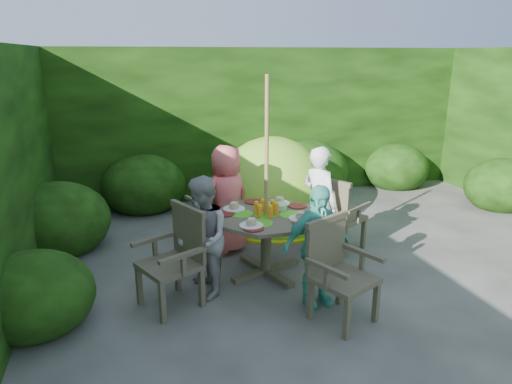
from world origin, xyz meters
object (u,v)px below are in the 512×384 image
object	(u,v)px
parasol_pole	(267,180)
garden_chair_front	(338,269)
child_front	(316,246)
child_left	(203,238)
garden_chair_back	(215,208)
child_right	(319,203)
patio_table	(266,224)
child_back	(227,199)
garden_chair_right	(337,213)
garden_chair_left	(176,256)
dome_tent	(272,217)

from	to	relation	value
parasol_pole	garden_chair_front	distance (m)	1.25
child_front	child_left	bearing A→B (deg)	147.28
parasol_pole	child_left	distance (m)	0.93
garden_chair_back	child_right	distance (m)	1.38
patio_table	child_right	distance (m)	0.80
patio_table	child_left	xyz separation A→B (m)	(-0.76, -0.27, 0.03)
patio_table	child_back	size ratio (longest dim) A/B	1.16
child_back	garden_chair_right	bearing A→B (deg)	136.89
garden_chair_back	child_right	xyz separation A→B (m)	(1.12, -0.77, 0.20)
child_back	child_front	distance (m)	1.60
patio_table	garden_chair_back	world-z (taller)	garden_chair_back
garden_chair_front	child_right	distance (m)	1.38
parasol_pole	garden_chair_right	size ratio (longest dim) A/B	2.37
garden_chair_right	garden_chair_back	bearing A→B (deg)	34.78
garden_chair_back	garden_chair_right	bearing A→B (deg)	135.27
patio_table	child_back	distance (m)	0.80
garden_chair_left	child_left	size ratio (longest dim) A/B	0.76
garden_chair_back	child_front	world-z (taller)	child_front
parasol_pole	child_back	world-z (taller)	parasol_pole
child_right	garden_chair_left	bearing A→B (deg)	87.40
parasol_pole	child_right	bearing A→B (deg)	19.70
child_back	child_front	xyz separation A→B (m)	(0.54, -1.51, -0.06)
child_right	child_left	world-z (taller)	child_right
child_back	child_left	bearing A→B (deg)	38.42
garden_chair_left	child_back	distance (m)	1.36
garden_chair_right	garden_chair_front	xyz separation A→B (m)	(-0.68, -1.39, -0.00)
parasol_pole	garden_chair_back	world-z (taller)	parasol_pole
patio_table	parasol_pole	world-z (taller)	parasol_pole
garden_chair_back	dome_tent	distance (m)	1.35
garden_chair_back	child_right	world-z (taller)	child_right
dome_tent	garden_chair_front	bearing A→B (deg)	-96.40
garden_chair_left	garden_chair_back	size ratio (longest dim) A/B	1.05
garden_chair_back	child_back	world-z (taller)	child_back
child_left	child_front	size ratio (longest dim) A/B	1.02
parasol_pole	child_back	size ratio (longest dim) A/B	1.63
child_front	patio_table	bearing A→B (deg)	101.98
parasol_pole	dome_tent	distance (m)	2.18
patio_table	garden_chair_right	xyz separation A→B (m)	(1.04, 0.35, -0.10)
garden_chair_right	child_front	bearing A→B (deg)	115.72
child_front	dome_tent	distance (m)	2.62
patio_table	garden_chair_front	size ratio (longest dim) A/B	1.69
child_front	dome_tent	world-z (taller)	dome_tent
garden_chair_left	garden_chair_front	world-z (taller)	garden_chair_left
parasol_pole	child_right	size ratio (longest dim) A/B	1.60
garden_chair_right	child_front	world-z (taller)	child_front
parasol_pole	garden_chair_front	xyz separation A→B (m)	(0.36, -1.04, -0.61)
patio_table	child_front	bearing A→B (deg)	-70.60
garden_chair_front	child_back	bearing A→B (deg)	85.28
garden_chair_left	garden_chair_front	xyz separation A→B (m)	(1.40, -0.67, -0.01)
patio_table	child_front	xyz separation A→B (m)	(0.27, -0.76, 0.02)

